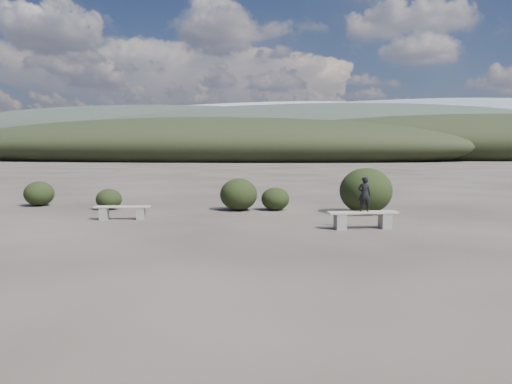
# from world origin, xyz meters

# --- Properties ---
(ground) EXTENTS (1200.00, 1200.00, 0.00)m
(ground) POSITION_xyz_m (0.00, 0.00, 0.00)
(ground) COLOR #2C2622
(ground) RESTS_ON ground
(bench_left) EXTENTS (1.76, 0.68, 0.43)m
(bench_left) POSITION_xyz_m (-3.94, 5.52, 0.26)
(bench_left) COLOR gray
(bench_left) RESTS_ON ground
(bench_right) EXTENTS (1.99, 0.91, 0.49)m
(bench_right) POSITION_xyz_m (3.43, 4.73, 0.30)
(bench_right) COLOR gray
(bench_right) RESTS_ON ground
(seated_person) EXTENTS (0.36, 0.24, 0.97)m
(seated_person) POSITION_xyz_m (3.47, 4.74, 0.97)
(seated_person) COLOR black
(seated_person) RESTS_ON bench_right
(shrub_a) EXTENTS (0.94, 0.94, 0.77)m
(shrub_a) POSITION_xyz_m (-5.51, 7.95, 0.39)
(shrub_a) COLOR black
(shrub_a) RESTS_ON ground
(shrub_b) EXTENTS (1.36, 1.36, 1.16)m
(shrub_b) POSITION_xyz_m (-0.75, 8.43, 0.58)
(shrub_b) COLOR black
(shrub_b) RESTS_ON ground
(shrub_c) EXTENTS (1.03, 1.03, 0.83)m
(shrub_c) POSITION_xyz_m (0.57, 8.67, 0.41)
(shrub_c) COLOR black
(shrub_c) RESTS_ON ground
(shrub_d) EXTENTS (1.80, 1.80, 1.58)m
(shrub_d) POSITION_xyz_m (3.76, 8.16, 0.79)
(shrub_d) COLOR black
(shrub_d) RESTS_ON ground
(shrub_f) EXTENTS (1.14, 1.14, 0.96)m
(shrub_f) POSITION_xyz_m (-8.75, 8.71, 0.48)
(shrub_f) COLOR black
(shrub_f) RESTS_ON ground
(mountain_ridges) EXTENTS (500.00, 400.00, 56.00)m
(mountain_ridges) POSITION_xyz_m (-7.48, 339.06, 10.84)
(mountain_ridges) COLOR black
(mountain_ridges) RESTS_ON ground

